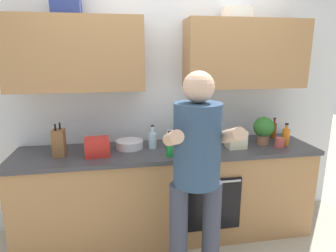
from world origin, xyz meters
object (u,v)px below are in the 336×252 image
(person_standing, at_px, (197,166))
(potted_herb, at_px, (264,128))
(knife_block, at_px, (59,143))
(mixing_bowl, at_px, (129,144))
(grocery_bag_produce, at_px, (179,140))
(bottle_juice, at_px, (286,136))
(bottle_water, at_px, (153,140))
(grocery_bag_rice, at_px, (236,139))
(bottle_soda, at_px, (169,146))
(bottle_soy, at_px, (214,133))
(cup_ceramic, at_px, (280,142))
(grocery_bag_crisps, at_px, (97,147))
(bottle_vinegar, at_px, (274,130))

(person_standing, height_order, potted_herb, person_standing)
(knife_block, bearing_deg, mixing_bowl, 9.62)
(grocery_bag_produce, bearing_deg, potted_herb, -1.56)
(bottle_juice, xyz_separation_m, bottle_water, (-1.31, 0.12, -0.00))
(grocery_bag_rice, bearing_deg, bottle_soda, -169.83)
(mixing_bowl, xyz_separation_m, grocery_bag_produce, (0.47, -0.08, 0.04))
(bottle_soda, bearing_deg, bottle_water, 115.73)
(bottle_soy, distance_m, cup_ceramic, 0.64)
(potted_herb, distance_m, grocery_bag_rice, 0.33)
(grocery_bag_crisps, bearing_deg, bottle_soy, 3.97)
(knife_block, distance_m, potted_herb, 1.94)
(grocery_bag_rice, distance_m, grocery_bag_produce, 0.54)
(bottle_water, relative_size, grocery_bag_crisps, 1.07)
(grocery_bag_rice, bearing_deg, mixing_bowl, 170.69)
(bottle_water, xyz_separation_m, bottle_soy, (0.60, -0.04, 0.05))
(knife_block, bearing_deg, bottle_soda, -10.69)
(bottle_juice, bearing_deg, bottle_water, 174.67)
(bottle_water, bearing_deg, potted_herb, -3.31)
(grocery_bag_crisps, distance_m, grocery_bag_produce, 0.76)
(bottle_juice, height_order, grocery_bag_rice, bottle_juice)
(mixing_bowl, relative_size, grocery_bag_rice, 1.49)
(bottle_soda, relative_size, potted_herb, 0.82)
(bottle_juice, distance_m, grocery_bag_produce, 1.06)
(knife_block, distance_m, grocery_bag_produce, 1.09)
(bottle_soda, relative_size, grocery_bag_produce, 0.97)
(bottle_soda, xyz_separation_m, mixing_bowl, (-0.34, 0.29, -0.05))
(bottle_soda, height_order, grocery_bag_crisps, bottle_soda)
(person_standing, relative_size, cup_ceramic, 18.11)
(person_standing, height_order, knife_block, person_standing)
(bottle_vinegar, height_order, knife_block, knife_block)
(cup_ceramic, xyz_separation_m, grocery_bag_crisps, (-1.73, 0.07, 0.03))
(person_standing, xyz_separation_m, grocery_bag_crisps, (-0.74, 0.62, -0.01))
(bottle_soda, distance_m, knife_block, 0.97)
(bottle_vinegar, height_order, grocery_bag_crisps, bottle_vinegar)
(bottle_soy, bearing_deg, person_standing, -117.64)
(bottle_soy, bearing_deg, bottle_soda, -156.13)
(knife_block, bearing_deg, person_standing, -31.99)
(grocery_bag_produce, bearing_deg, cup_ceramic, -8.32)
(bottle_water, bearing_deg, grocery_bag_crisps, -167.57)
(bottle_vinegar, bearing_deg, bottle_juice, -91.95)
(bottle_soda, xyz_separation_m, bottle_water, (-0.12, 0.25, -0.01))
(bottle_vinegar, bearing_deg, grocery_bag_crisps, -172.73)
(bottle_soda, relative_size, grocery_bag_crisps, 1.07)
(person_standing, bearing_deg, bottle_vinegar, 38.22)
(cup_ceramic, relative_size, knife_block, 0.31)
(person_standing, distance_m, grocery_bag_produce, 0.69)
(grocery_bag_crisps, bearing_deg, bottle_vinegar, 7.27)
(grocery_bag_rice, bearing_deg, bottle_juice, 0.57)
(bottle_soda, bearing_deg, potted_herb, 10.62)
(bottle_juice, xyz_separation_m, bottle_vinegar, (0.01, 0.24, -0.00))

